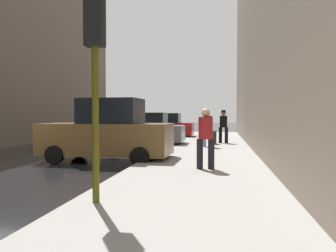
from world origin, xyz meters
TOP-DOWN VIEW (x-y plane):
  - ground_plane at (0.00, 0.00)m, footprint 120.00×120.00m
  - sidewalk at (6.00, 0.00)m, footprint 4.00×40.00m
  - parked_bronze_suv at (2.65, 1.81)m, footprint 4.64×2.15m
  - parked_gray_coupe at (2.65, 7.74)m, footprint 4.21×2.07m
  - parked_red_hatchback at (2.65, 13.76)m, footprint 4.21×2.07m
  - fire_hydrant at (4.45, 3.85)m, footprint 0.42×0.22m
  - traffic_light at (4.50, -3.96)m, footprint 0.32×0.32m
  - pedestrian_with_fedora at (6.78, 8.53)m, footprint 0.51×0.44m
  - pedestrian_in_red_jacket at (6.22, -0.12)m, footprint 0.51×0.42m
  - pedestrian_in_jeans at (6.02, 6.27)m, footprint 0.52×0.44m
  - rolling_suitcase at (6.21, 7.92)m, footprint 0.41×0.59m

SIDE VIEW (x-z plane):
  - ground_plane at x=0.00m, z-range 0.00..0.00m
  - sidewalk at x=6.00m, z-range 0.00..0.15m
  - rolling_suitcase at x=6.21m, z-range -0.03..1.01m
  - fire_hydrant at x=4.45m, z-range 0.15..0.85m
  - parked_gray_coupe at x=2.65m, z-range -0.05..1.74m
  - parked_red_hatchback at x=2.65m, z-range -0.05..1.74m
  - parked_bronze_suv at x=2.65m, z-range -0.09..2.16m
  - pedestrian_in_red_jacket at x=6.22m, z-range 0.25..1.96m
  - pedestrian_in_jeans at x=6.02m, z-range 0.25..1.96m
  - pedestrian_with_fedora at x=6.78m, z-range 0.25..2.02m
  - traffic_light at x=4.50m, z-range 0.96..4.56m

